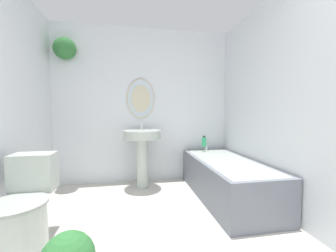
{
  "coord_description": "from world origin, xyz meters",
  "views": [
    {
      "loc": [
        -0.22,
        -0.39,
        1.09
      ],
      "look_at": [
        0.18,
        1.78,
        0.95
      ],
      "focal_mm": 22.0,
      "sensor_mm": 36.0,
      "label": 1
    }
  ],
  "objects_px": {
    "pedestal_sink": "(142,145)",
    "bathtub": "(226,178)",
    "shampoo_bottle": "(204,142)",
    "toilet": "(22,212)"
  },
  "relations": [
    {
      "from": "bathtub",
      "to": "shampoo_bottle",
      "type": "distance_m",
      "value": 0.75
    },
    {
      "from": "pedestal_sink",
      "to": "shampoo_bottle",
      "type": "height_order",
      "value": "pedestal_sink"
    },
    {
      "from": "shampoo_bottle",
      "to": "pedestal_sink",
      "type": "bearing_deg",
      "value": -174.68
    },
    {
      "from": "pedestal_sink",
      "to": "bathtub",
      "type": "xyz_separation_m",
      "value": [
        1.03,
        -0.55,
        -0.37
      ]
    },
    {
      "from": "toilet",
      "to": "shampoo_bottle",
      "type": "relative_size",
      "value": 4.35
    },
    {
      "from": "toilet",
      "to": "bathtub",
      "type": "height_order",
      "value": "toilet"
    },
    {
      "from": "bathtub",
      "to": "pedestal_sink",
      "type": "bearing_deg",
      "value": 152.0
    },
    {
      "from": "pedestal_sink",
      "to": "bathtub",
      "type": "relative_size",
      "value": 0.58
    },
    {
      "from": "toilet",
      "to": "bathtub",
      "type": "distance_m",
      "value": 2.15
    },
    {
      "from": "pedestal_sink",
      "to": "bathtub",
      "type": "distance_m",
      "value": 1.23
    }
  ]
}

